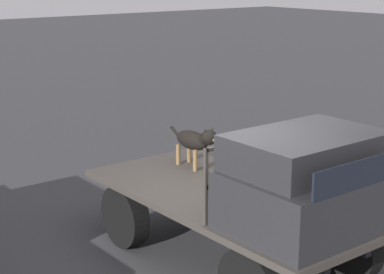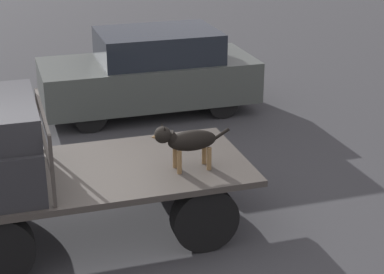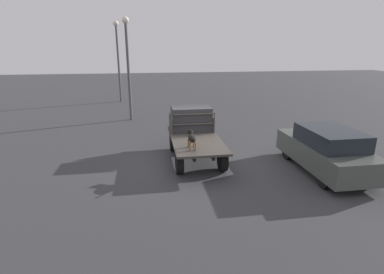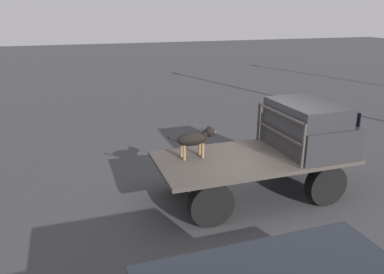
# 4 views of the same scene
# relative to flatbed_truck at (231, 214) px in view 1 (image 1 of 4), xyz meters

# --- Properties ---
(ground_plane) EXTENTS (80.00, 80.00, 0.00)m
(ground_plane) POSITION_rel_flatbed_truck_xyz_m (0.00, 0.00, -0.63)
(ground_plane) COLOR #38383A
(flatbed_truck) EXTENTS (3.93, 1.88, 0.89)m
(flatbed_truck) POSITION_rel_flatbed_truck_xyz_m (0.00, 0.00, 0.00)
(flatbed_truck) COLOR black
(flatbed_truck) RESTS_ON ground
(truck_cab) EXTENTS (1.30, 1.76, 1.01)m
(truck_cab) POSITION_rel_flatbed_truck_xyz_m (1.24, 0.00, 0.74)
(truck_cab) COLOR #28282B
(truck_cab) RESTS_ON flatbed_truck
(truck_headboard) EXTENTS (0.04, 1.76, 0.86)m
(truck_headboard) POSITION_rel_flatbed_truck_xyz_m (0.55, 0.00, 0.82)
(truck_headboard) COLOR #3D3833
(truck_headboard) RESTS_ON flatbed_truck
(dog) EXTENTS (1.01, 0.26, 0.64)m
(dog) POSITION_rel_flatbed_truck_xyz_m (-1.12, 0.33, 0.65)
(dog) COLOR brown
(dog) RESTS_ON flatbed_truck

